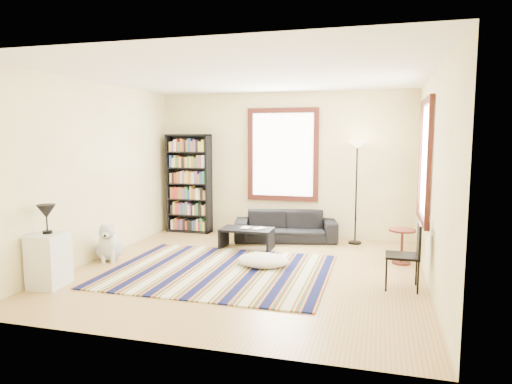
% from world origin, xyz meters
% --- Properties ---
extents(floor, '(5.00, 5.00, 0.10)m').
position_xyz_m(floor, '(0.00, 0.00, -0.05)').
color(floor, tan).
rests_on(floor, ground).
extents(ceiling, '(5.00, 5.00, 0.10)m').
position_xyz_m(ceiling, '(0.00, 0.00, 2.85)').
color(ceiling, white).
rests_on(ceiling, floor).
extents(wall_back, '(5.00, 0.10, 2.80)m').
position_xyz_m(wall_back, '(0.00, 2.55, 1.40)').
color(wall_back, '#FFF7AB').
rests_on(wall_back, floor).
extents(wall_front, '(5.00, 0.10, 2.80)m').
position_xyz_m(wall_front, '(0.00, -2.55, 1.40)').
color(wall_front, '#FFF7AB').
rests_on(wall_front, floor).
extents(wall_left, '(0.10, 5.00, 2.80)m').
position_xyz_m(wall_left, '(-2.55, 0.00, 1.40)').
color(wall_left, '#FFF7AB').
rests_on(wall_left, floor).
extents(wall_right, '(0.10, 5.00, 2.80)m').
position_xyz_m(wall_right, '(2.55, 0.00, 1.40)').
color(wall_right, '#FFF7AB').
rests_on(wall_right, floor).
extents(window_back, '(1.20, 0.06, 1.60)m').
position_xyz_m(window_back, '(0.00, 2.47, 1.60)').
color(window_back, white).
rests_on(window_back, wall_back).
extents(window_right, '(0.06, 1.20, 1.60)m').
position_xyz_m(window_right, '(2.47, 0.80, 1.60)').
color(window_right, white).
rests_on(window_right, wall_right).
extents(rug, '(3.14, 2.51, 0.02)m').
position_xyz_m(rug, '(-0.37, -0.16, 0.01)').
color(rug, '#0C103E').
rests_on(rug, floor).
extents(sofa, '(1.15, 2.01, 0.55)m').
position_xyz_m(sofa, '(0.15, 2.05, 0.28)').
color(sofa, black).
rests_on(sofa, floor).
extents(bookshelf, '(0.90, 0.30, 2.00)m').
position_xyz_m(bookshelf, '(-1.91, 2.32, 1.00)').
color(bookshelf, black).
rests_on(bookshelf, floor).
extents(coffee_table, '(0.94, 0.57, 0.36)m').
position_xyz_m(coffee_table, '(-0.37, 1.26, 0.18)').
color(coffee_table, black).
rests_on(coffee_table, floor).
extents(book_a, '(0.17, 0.22, 0.02)m').
position_xyz_m(book_a, '(-0.47, 1.26, 0.37)').
color(book_a, beige).
rests_on(book_a, coffee_table).
extents(book_b, '(0.28, 0.29, 0.02)m').
position_xyz_m(book_b, '(-0.22, 1.31, 0.37)').
color(book_b, beige).
rests_on(book_b, coffee_table).
extents(floor_cushion, '(0.97, 0.87, 0.20)m').
position_xyz_m(floor_cushion, '(0.18, 0.24, 0.10)').
color(floor_cushion, beige).
rests_on(floor_cushion, floor).
extents(floor_lamp, '(0.34, 0.34, 1.86)m').
position_xyz_m(floor_lamp, '(1.43, 2.15, 0.93)').
color(floor_lamp, black).
rests_on(floor_lamp, floor).
extents(side_table, '(0.53, 0.53, 0.54)m').
position_xyz_m(side_table, '(2.20, 0.97, 0.27)').
color(side_table, '#4E1913').
rests_on(side_table, floor).
extents(folding_chair, '(0.42, 0.40, 0.86)m').
position_xyz_m(folding_chair, '(2.15, -0.24, 0.43)').
color(folding_chair, black).
rests_on(folding_chair, floor).
extents(white_cabinet, '(0.43, 0.54, 0.70)m').
position_xyz_m(white_cabinet, '(-2.30, -1.35, 0.35)').
color(white_cabinet, silver).
rests_on(white_cabinet, floor).
extents(table_lamp, '(0.24, 0.24, 0.38)m').
position_xyz_m(table_lamp, '(-2.30, -1.35, 0.89)').
color(table_lamp, black).
rests_on(table_lamp, white_cabinet).
extents(dog, '(0.64, 0.73, 0.60)m').
position_xyz_m(dog, '(-2.26, -0.04, 0.30)').
color(dog, silver).
rests_on(dog, floor).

